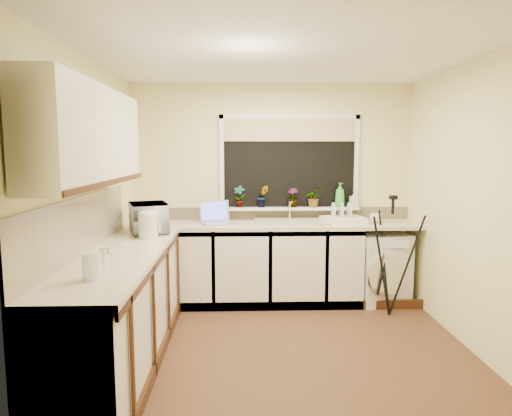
# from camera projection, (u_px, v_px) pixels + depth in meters

# --- Properties ---
(floor) EXTENTS (3.20, 3.20, 0.00)m
(floor) POSITION_uv_depth(u_px,v_px,m) (283.00, 346.00, 4.04)
(floor) COLOR #533221
(floor) RESTS_ON ground
(ceiling) EXTENTS (3.20, 3.20, 0.00)m
(ceiling) POSITION_uv_depth(u_px,v_px,m) (285.00, 57.00, 3.74)
(ceiling) COLOR white
(ceiling) RESTS_ON ground
(wall_back) EXTENTS (3.20, 0.00, 3.20)m
(wall_back) POSITION_uv_depth(u_px,v_px,m) (272.00, 191.00, 5.38)
(wall_back) COLOR beige
(wall_back) RESTS_ON ground
(wall_front) EXTENTS (3.20, 0.00, 3.20)m
(wall_front) POSITION_uv_depth(u_px,v_px,m) (310.00, 243.00, 2.40)
(wall_front) COLOR beige
(wall_front) RESTS_ON ground
(wall_left) EXTENTS (0.00, 3.00, 3.00)m
(wall_left) POSITION_uv_depth(u_px,v_px,m) (91.00, 208.00, 3.84)
(wall_left) COLOR beige
(wall_left) RESTS_ON ground
(wall_right) EXTENTS (0.00, 3.00, 3.00)m
(wall_right) POSITION_uv_depth(u_px,v_px,m) (471.00, 206.00, 3.94)
(wall_right) COLOR beige
(wall_right) RESTS_ON ground
(base_cabinet_back) EXTENTS (2.55, 0.60, 0.86)m
(base_cabinet_back) POSITION_uv_depth(u_px,v_px,m) (244.00, 265.00, 5.17)
(base_cabinet_back) COLOR silver
(base_cabinet_back) RESTS_ON floor
(base_cabinet_left) EXTENTS (0.54, 2.40, 0.86)m
(base_cabinet_left) POSITION_uv_depth(u_px,v_px,m) (122.00, 313.00, 3.65)
(base_cabinet_left) COLOR silver
(base_cabinet_left) RESTS_ON floor
(worktop_back) EXTENTS (3.20, 0.60, 0.04)m
(worktop_back) POSITION_uv_depth(u_px,v_px,m) (273.00, 225.00, 5.12)
(worktop_back) COLOR beige
(worktop_back) RESTS_ON base_cabinet_back
(worktop_left) EXTENTS (0.60, 2.40, 0.04)m
(worktop_left) POSITION_uv_depth(u_px,v_px,m) (120.00, 257.00, 3.59)
(worktop_left) COLOR beige
(worktop_left) RESTS_ON base_cabinet_left
(upper_cabinet) EXTENTS (0.28, 1.90, 0.70)m
(upper_cabinet) POSITION_uv_depth(u_px,v_px,m) (90.00, 136.00, 3.33)
(upper_cabinet) COLOR silver
(upper_cabinet) RESTS_ON wall_left
(splashback_left) EXTENTS (0.02, 2.40, 0.45)m
(splashback_left) POSITION_uv_depth(u_px,v_px,m) (81.00, 226.00, 3.55)
(splashback_left) COLOR beige
(splashback_left) RESTS_ON wall_left
(splashback_back) EXTENTS (3.20, 0.02, 0.14)m
(splashback_back) POSITION_uv_depth(u_px,v_px,m) (272.00, 213.00, 5.40)
(splashback_back) COLOR beige
(splashback_back) RESTS_ON wall_back
(window_glass) EXTENTS (1.50, 0.02, 1.00)m
(window_glass) POSITION_uv_depth(u_px,v_px,m) (289.00, 163.00, 5.33)
(window_glass) COLOR black
(window_glass) RESTS_ON wall_back
(window_blind) EXTENTS (1.50, 0.02, 0.25)m
(window_blind) POSITION_uv_depth(u_px,v_px,m) (290.00, 130.00, 5.26)
(window_blind) COLOR tan
(window_blind) RESTS_ON wall_back
(windowsill) EXTENTS (1.60, 0.14, 0.03)m
(windowsill) POSITION_uv_depth(u_px,v_px,m) (289.00, 208.00, 5.34)
(windowsill) COLOR white
(windowsill) RESTS_ON wall_back
(sink) EXTENTS (0.82, 0.46, 0.03)m
(sink) POSITION_uv_depth(u_px,v_px,m) (291.00, 222.00, 5.13)
(sink) COLOR tan
(sink) RESTS_ON worktop_back
(faucet) EXTENTS (0.03, 0.03, 0.24)m
(faucet) POSITION_uv_depth(u_px,v_px,m) (290.00, 210.00, 5.29)
(faucet) COLOR silver
(faucet) RESTS_ON worktop_back
(washing_machine) EXTENTS (0.66, 0.64, 0.78)m
(washing_machine) POSITION_uv_depth(u_px,v_px,m) (379.00, 267.00, 5.22)
(washing_machine) COLOR silver
(washing_machine) RESTS_ON floor
(laptop) EXTENTS (0.41, 0.38, 0.25)m
(laptop) POSITION_uv_depth(u_px,v_px,m) (217.00, 218.00, 5.08)
(laptop) COLOR #A2A1A9
(laptop) RESTS_ON worktop_back
(kettle) EXTENTS (0.17, 0.17, 0.23)m
(kettle) POSITION_uv_depth(u_px,v_px,m) (148.00, 226.00, 4.23)
(kettle) COLOR white
(kettle) RESTS_ON worktop_left
(dish_rack) EXTENTS (0.49, 0.40, 0.07)m
(dish_rack) POSITION_uv_depth(u_px,v_px,m) (343.00, 220.00, 5.13)
(dish_rack) COLOR white
(dish_rack) RESTS_ON worktop_back
(tripod) EXTENTS (0.81, 0.81, 1.25)m
(tripod) POSITION_uv_depth(u_px,v_px,m) (391.00, 256.00, 4.75)
(tripod) COLOR black
(tripod) RESTS_ON floor
(glass_jug) EXTENTS (0.12, 0.12, 0.17)m
(glass_jug) POSITION_uv_depth(u_px,v_px,m) (92.00, 266.00, 2.88)
(glass_jug) COLOR white
(glass_jug) RESTS_ON worktop_left
(steel_jar) EXTENTS (0.08, 0.08, 0.11)m
(steel_jar) POSITION_uv_depth(u_px,v_px,m) (104.00, 256.00, 3.29)
(steel_jar) COLOR white
(steel_jar) RESTS_ON worktop_left
(microwave) EXTENTS (0.49, 0.59, 0.28)m
(microwave) POSITION_uv_depth(u_px,v_px,m) (149.00, 218.00, 4.56)
(microwave) COLOR silver
(microwave) RESTS_ON worktop_left
(plant_a) EXTENTS (0.15, 0.12, 0.25)m
(plant_a) POSITION_uv_depth(u_px,v_px,m) (239.00, 196.00, 5.29)
(plant_a) COLOR #999999
(plant_a) RESTS_ON windowsill
(plant_b) EXTENTS (0.16, 0.14, 0.25)m
(plant_b) POSITION_uv_depth(u_px,v_px,m) (263.00, 196.00, 5.30)
(plant_b) COLOR #999999
(plant_b) RESTS_ON windowsill
(plant_c) EXTENTS (0.15, 0.15, 0.22)m
(plant_c) POSITION_uv_depth(u_px,v_px,m) (293.00, 197.00, 5.32)
(plant_c) COLOR #999999
(plant_c) RESTS_ON windowsill
(plant_d) EXTENTS (0.22, 0.19, 0.22)m
(plant_d) POSITION_uv_depth(u_px,v_px,m) (314.00, 198.00, 5.31)
(plant_d) COLOR #999999
(plant_d) RESTS_ON windowsill
(soap_bottle_green) EXTENTS (0.14, 0.14, 0.28)m
(soap_bottle_green) POSITION_uv_depth(u_px,v_px,m) (340.00, 195.00, 5.31)
(soap_bottle_green) COLOR green
(soap_bottle_green) RESTS_ON windowsill
(soap_bottle_clear) EXTENTS (0.10, 0.10, 0.18)m
(soap_bottle_clear) POSITION_uv_depth(u_px,v_px,m) (354.00, 199.00, 5.32)
(soap_bottle_clear) COLOR #999999
(soap_bottle_clear) RESTS_ON windowsill
(cup_back) EXTENTS (0.17, 0.17, 0.10)m
(cup_back) POSITION_uv_depth(u_px,v_px,m) (376.00, 218.00, 5.15)
(cup_back) COLOR silver
(cup_back) RESTS_ON worktop_back
(cup_left) EXTENTS (0.11, 0.11, 0.09)m
(cup_left) POSITION_uv_depth(u_px,v_px,m) (103.00, 257.00, 3.30)
(cup_left) COLOR beige
(cup_left) RESTS_ON worktop_left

